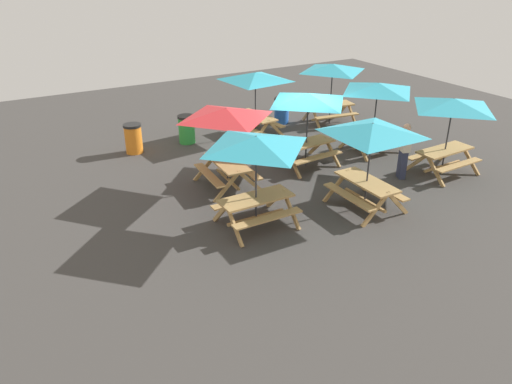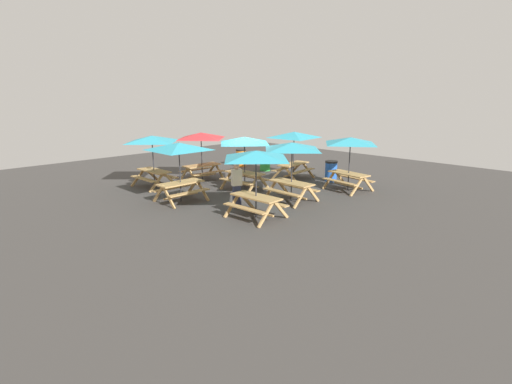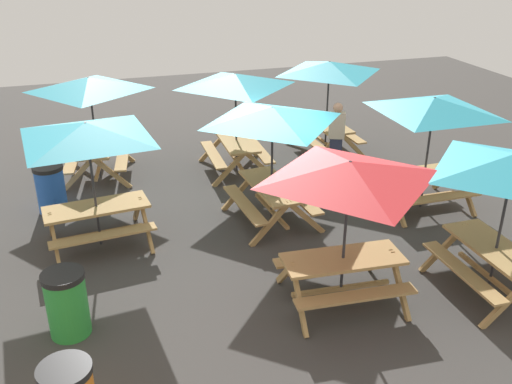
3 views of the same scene
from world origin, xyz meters
TOP-DOWN VIEW (x-y plane):
  - ground_plane at (0.00, 0.00)m, footprint 25.52×25.52m
  - picnic_table_0 at (0.33, -2.77)m, footprint 2.13×2.13m
  - picnic_table_1 at (2.69, -3.21)m, footprint 2.01×2.01m
  - picnic_table_2 at (2.70, 3.27)m, footprint 2.07×2.07m
  - picnic_table_3 at (0.20, 2.72)m, footprint 2.04×2.04m
  - picnic_table_4 at (-2.91, 3.32)m, footprint 2.28×2.28m
  - picnic_table_5 at (-3.08, 0.09)m, footprint 2.81×2.81m
  - picnic_table_6 at (0.16, 0.03)m, footprint 2.14×2.14m
  - picnic_table_7 at (3.29, -0.28)m, footprint 2.83×2.83m
  - trash_bin_blue at (-3.90, 1.74)m, footprint 0.59×0.59m
  - trash_bin_green at (-3.62, -2.35)m, footprint 0.59×0.59m
  - person_standing at (2.36, 1.93)m, footprint 0.42×0.34m

SIDE VIEW (x-z plane):
  - ground_plane at x=0.00m, z-range 0.00..0.00m
  - trash_bin_blue at x=-3.90m, z-range 0.00..0.98m
  - trash_bin_green at x=-3.62m, z-range 0.00..0.98m
  - person_standing at x=2.36m, z-range 0.05..1.72m
  - picnic_table_0 at x=0.33m, z-range 0.82..3.16m
  - picnic_table_1 at x=2.69m, z-range 0.82..3.16m
  - picnic_table_2 at x=2.70m, z-range 0.82..3.16m
  - picnic_table_3 at x=0.20m, z-range 0.82..3.16m
  - picnic_table_4 at x=-2.91m, z-range 0.82..3.16m
  - picnic_table_5 at x=-3.08m, z-range 0.82..3.16m
  - picnic_table_6 at x=0.16m, z-range 0.82..3.16m
  - picnic_table_7 at x=3.29m, z-range 0.82..3.16m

